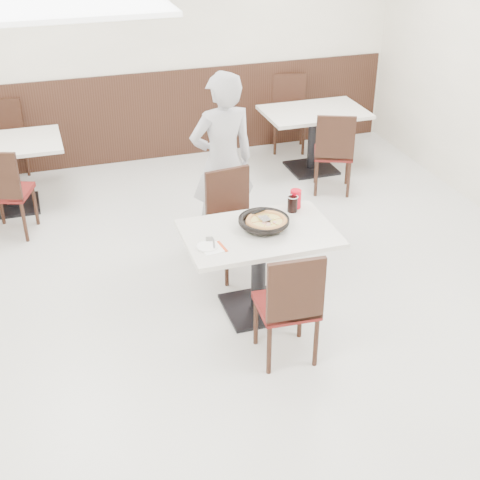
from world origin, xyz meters
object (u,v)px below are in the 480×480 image
object	(u,v)px
bg_table_left	(8,176)
bg_chair_right_far	(289,115)
chair_near	(286,303)
side_plate	(207,247)
chair_far	(236,226)
bg_chair_left_near	(8,190)
bg_table_right	(313,140)
red_cup	(296,199)
main_table	(258,271)
pizza	(267,223)
cola_glass	(292,204)
diner_person	(223,162)
pizza_pan	(264,223)
bg_chair_left_far	(3,144)
bg_chair_right_near	(333,151)

from	to	relation	value
bg_table_left	bg_chair_right_far	xyz separation A→B (m)	(3.49, 0.67, 0.10)
chair_near	side_plate	size ratio (longest dim) A/B	5.89
chair_near	bg_chair_right_far	world-z (taller)	same
chair_far	bg_chair_left_near	size ratio (longest dim) A/B	1.00
chair_near	chair_far	xyz separation A→B (m)	(0.01, 1.25, 0.00)
bg_table_right	red_cup	bearing A→B (deg)	-116.90
chair_far	bg_table_right	distance (m)	2.53
bg_chair_left_near	main_table	bearing A→B (deg)	-27.15
chair_near	pizza	xyz separation A→B (m)	(0.07, 0.63, 0.34)
cola_glass	red_cup	distance (m)	0.08
main_table	diner_person	xyz separation A→B (m)	(0.05, 1.17, 0.49)
main_table	diner_person	size ratio (longest dim) A/B	0.70
cola_glass	bg_table_right	world-z (taller)	cola_glass
cola_glass	diner_person	xyz separation A→B (m)	(-0.33, 0.92, 0.05)
cola_glass	pizza_pan	bearing A→B (deg)	-147.65
bg_chair_left_far	cola_glass	bearing A→B (deg)	146.54
pizza	bg_table_left	bearing A→B (deg)	127.22
bg_table_left	bg_chair_left_far	distance (m)	0.73
bg_table_left	bg_chair_right_far	bearing A→B (deg)	10.86
pizza	chair_near	bearing A→B (deg)	-95.92
pizza	bg_table_right	size ratio (longest dim) A/B	0.28
chair_near	bg_chair_left_far	world-z (taller)	same
bg_chair_left_far	pizza	bearing A→B (deg)	140.78
chair_far	pizza_pan	bearing A→B (deg)	86.51
bg_chair_left_far	red_cup	bearing A→B (deg)	147.68
pizza	bg_chair_left_near	distance (m)	2.85
red_cup	bg_table_right	bearing A→B (deg)	63.10
side_plate	bg_chair_left_far	world-z (taller)	bg_chair_left_far
main_table	bg_chair_left_far	size ratio (longest dim) A/B	1.26
bg_chair_right_far	red_cup	bearing A→B (deg)	87.80
side_plate	chair_near	bearing A→B (deg)	-47.46
pizza_pan	cola_glass	distance (m)	0.39
pizza_pan	main_table	bearing A→B (deg)	-142.19
chair_near	bg_chair_right_far	xyz separation A→B (m)	(1.56, 3.93, 0.00)
chair_near	pizza_pan	size ratio (longest dim) A/B	2.59
main_table	side_plate	size ratio (longest dim) A/B	7.44
main_table	chair_near	distance (m)	0.63
cola_glass	chair_far	bearing A→B (deg)	133.88
pizza_pan	cola_glass	world-z (taller)	cola_glass
side_plate	cola_glass	distance (m)	0.92
bg_table_left	bg_table_right	distance (m)	3.53
chair_near	chair_far	bearing A→B (deg)	92.94
side_plate	bg_table_left	world-z (taller)	side_plate
chair_far	bg_chair_right_far	size ratio (longest dim) A/B	1.00
bg_table_left	bg_table_right	xyz separation A→B (m)	(3.53, -0.03, 0.00)
pizza	bg_chair_left_far	xyz separation A→B (m)	(-2.03, 3.35, -0.34)
main_table	bg_chair_right_far	world-z (taller)	bg_chair_right_far
chair_near	bg_chair_right_near	size ratio (longest dim) A/B	1.00
bg_table_right	bg_chair_right_far	size ratio (longest dim) A/B	1.26
bg_chair_left_near	bg_chair_left_far	world-z (taller)	same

